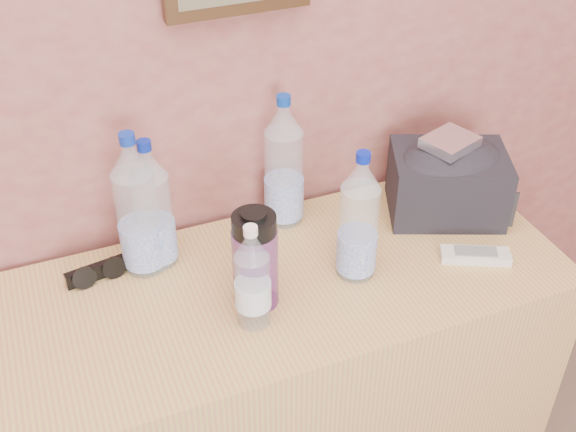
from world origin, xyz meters
The scene contains 11 objects.
dresser centered at (0.21, 1.72, 0.39)m, with size 1.23×0.51×0.77m, color #AA764D.
pet_large_a centered at (-0.06, 1.88, 0.92)m, with size 0.09×0.09×0.33m.
pet_large_b centered at (-0.03, 1.89, 0.91)m, with size 0.08×0.08×0.31m.
pet_large_c centered at (0.29, 1.93, 0.91)m, with size 0.09×0.09×0.33m.
pet_large_d centered at (0.36, 1.69, 0.90)m, with size 0.08×0.08×0.30m.
pet_small centered at (0.11, 1.63, 0.87)m, with size 0.07×0.07×0.24m.
nalgene_bottle centered at (0.13, 1.69, 0.88)m, with size 0.09×0.09×0.23m.
sunglasses centered at (-0.16, 1.88, 0.79)m, with size 0.14×0.05×0.04m, color black, non-canonical shape.
ac_remote centered at (0.63, 1.63, 0.78)m, with size 0.15×0.05×0.02m, color white.
toiletry_bag centered at (0.66, 1.81, 0.86)m, with size 0.26×0.19×0.18m, color black, non-canonical shape.
foil_packet centered at (0.66, 1.82, 0.96)m, with size 0.11×0.10×0.02m, color silver.
Camera 1 is at (-0.22, 0.64, 1.81)m, focal length 45.00 mm.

